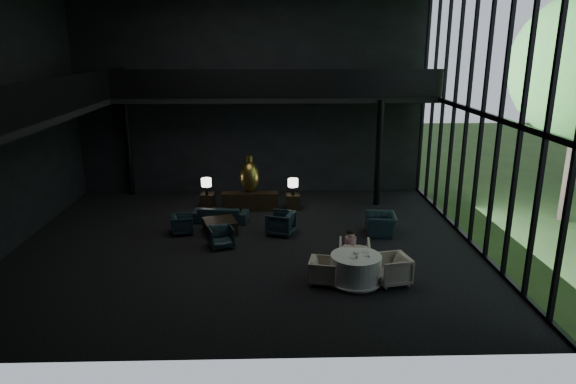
{
  "coord_description": "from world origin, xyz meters",
  "views": [
    {
      "loc": [
        0.84,
        -14.79,
        5.97
      ],
      "look_at": [
        1.28,
        0.5,
        1.54
      ],
      "focal_mm": 32.0,
      "sensor_mm": 36.0,
      "label": 1
    }
  ],
  "objects_px": {
    "console": "(250,201)",
    "dining_chair_north": "(354,251)",
    "side_table_right": "(293,202)",
    "lounge_armchair_east": "(281,221)",
    "coffee_table": "(220,226)",
    "bronze_urn": "(250,176)",
    "dining_table": "(356,271)",
    "window_armchair": "(381,221)",
    "table_lamp_right": "(293,183)",
    "child": "(351,241)",
    "dining_chair_east": "(392,267)",
    "dining_chair_west": "(323,271)",
    "table_lamp_left": "(206,183)",
    "lounge_armchair_west": "(182,225)",
    "side_table_left": "(208,201)",
    "lounge_armchair_south": "(221,237)",
    "sofa": "(220,212)"
  },
  "relations": [
    {
      "from": "bronze_urn",
      "to": "lounge_armchair_east",
      "type": "xyz_separation_m",
      "value": [
        1.11,
        -2.74,
        -0.81
      ]
    },
    {
      "from": "lounge_armchair_west",
      "to": "child",
      "type": "distance_m",
      "value": 5.81
    },
    {
      "from": "console",
      "to": "dining_chair_north",
      "type": "height_order",
      "value": "dining_chair_north"
    },
    {
      "from": "table_lamp_right",
      "to": "console",
      "type": "bearing_deg",
      "value": 179.43
    },
    {
      "from": "table_lamp_right",
      "to": "lounge_armchair_east",
      "type": "height_order",
      "value": "table_lamp_right"
    },
    {
      "from": "side_table_left",
      "to": "table_lamp_right",
      "type": "bearing_deg",
      "value": -4.91
    },
    {
      "from": "window_armchair",
      "to": "lounge_armchair_west",
      "type": "bearing_deg",
      "value": -86.91
    },
    {
      "from": "dining_table",
      "to": "lounge_armchair_east",
      "type": "bearing_deg",
      "value": 117.87
    },
    {
      "from": "lounge_armchair_east",
      "to": "window_armchair",
      "type": "xyz_separation_m",
      "value": [
        3.25,
        -0.09,
        0.0
      ]
    },
    {
      "from": "coffee_table",
      "to": "dining_chair_north",
      "type": "relative_size",
      "value": 1.06
    },
    {
      "from": "bronze_urn",
      "to": "dining_chair_west",
      "type": "height_order",
      "value": "bronze_urn"
    },
    {
      "from": "bronze_urn",
      "to": "side_table_right",
      "type": "relative_size",
      "value": 2.43
    },
    {
      "from": "table_lamp_right",
      "to": "sofa",
      "type": "height_order",
      "value": "table_lamp_right"
    },
    {
      "from": "lounge_armchair_south",
      "to": "table_lamp_right",
      "type": "bearing_deg",
      "value": 38.93
    },
    {
      "from": "side_table_left",
      "to": "dining_table",
      "type": "xyz_separation_m",
      "value": [
        4.59,
        -6.41,
        0.04
      ]
    },
    {
      "from": "lounge_armchair_east",
      "to": "window_armchair",
      "type": "relative_size",
      "value": 0.87
    },
    {
      "from": "bronze_urn",
      "to": "table_lamp_right",
      "type": "distance_m",
      "value": 1.63
    },
    {
      "from": "window_armchair",
      "to": "dining_chair_east",
      "type": "height_order",
      "value": "dining_chair_east"
    },
    {
      "from": "dining_chair_west",
      "to": "table_lamp_left",
      "type": "bearing_deg",
      "value": 43.32
    },
    {
      "from": "table_lamp_right",
      "to": "dining_chair_east",
      "type": "height_order",
      "value": "table_lamp_right"
    },
    {
      "from": "side_table_left",
      "to": "dining_chair_west",
      "type": "xyz_separation_m",
      "value": [
        3.75,
        -6.4,
        0.05
      ]
    },
    {
      "from": "lounge_armchair_west",
      "to": "window_armchair",
      "type": "relative_size",
      "value": 0.6
    },
    {
      "from": "side_table_right",
      "to": "lounge_armchair_east",
      "type": "distance_m",
      "value": 2.73
    },
    {
      "from": "lounge_armchair_east",
      "to": "coffee_table",
      "type": "relative_size",
      "value": 0.88
    },
    {
      "from": "coffee_table",
      "to": "dining_chair_east",
      "type": "height_order",
      "value": "dining_chair_east"
    },
    {
      "from": "console",
      "to": "child",
      "type": "bearing_deg",
      "value": -60.21
    },
    {
      "from": "table_lamp_left",
      "to": "side_table_left",
      "type": "bearing_deg",
      "value": 90.0
    },
    {
      "from": "dining_table",
      "to": "window_armchair",
      "type": "bearing_deg",
      "value": 68.46
    },
    {
      "from": "table_lamp_left",
      "to": "lounge_armchair_west",
      "type": "height_order",
      "value": "table_lamp_left"
    },
    {
      "from": "table_lamp_left",
      "to": "dining_chair_north",
      "type": "relative_size",
      "value": 0.66
    },
    {
      "from": "sofa",
      "to": "dining_table",
      "type": "bearing_deg",
      "value": 136.29
    },
    {
      "from": "side_table_right",
      "to": "coffee_table",
      "type": "bearing_deg",
      "value": -134.83
    },
    {
      "from": "console",
      "to": "table_lamp_right",
      "type": "bearing_deg",
      "value": -0.57
    },
    {
      "from": "dining_chair_west",
      "to": "child",
      "type": "relative_size",
      "value": 1.02
    },
    {
      "from": "dining_chair_west",
      "to": "coffee_table",
      "type": "bearing_deg",
      "value": 51.4
    },
    {
      "from": "sofa",
      "to": "coffee_table",
      "type": "bearing_deg",
      "value": 101.74
    },
    {
      "from": "dining_chair_north",
      "to": "dining_chair_west",
      "type": "distance_m",
      "value": 1.33
    },
    {
      "from": "console",
      "to": "table_lamp_left",
      "type": "relative_size",
      "value": 3.34
    },
    {
      "from": "side_table_right",
      "to": "table_lamp_right",
      "type": "distance_m",
      "value": 0.74
    },
    {
      "from": "child",
      "to": "lounge_armchair_east",
      "type": "bearing_deg",
      "value": -54.33
    },
    {
      "from": "side_table_right",
      "to": "dining_chair_east",
      "type": "bearing_deg",
      "value": -69.81
    },
    {
      "from": "coffee_table",
      "to": "lounge_armchair_west",
      "type": "bearing_deg",
      "value": -179.09
    },
    {
      "from": "bronze_urn",
      "to": "coffee_table",
      "type": "height_order",
      "value": "bronze_urn"
    },
    {
      "from": "table_lamp_left",
      "to": "lounge_armchair_south",
      "type": "xyz_separation_m",
      "value": [
        0.87,
        -3.74,
        -0.69
      ]
    },
    {
      "from": "lounge_armchair_west",
      "to": "coffee_table",
      "type": "distance_m",
      "value": 1.22
    },
    {
      "from": "side_table_right",
      "to": "dining_chair_west",
      "type": "height_order",
      "value": "dining_chair_west"
    },
    {
      "from": "side_table_left",
      "to": "lounge_armchair_east",
      "type": "xyz_separation_m",
      "value": [
        2.71,
        -2.85,
        0.15
      ]
    },
    {
      "from": "lounge_armchair_west",
      "to": "dining_chair_east",
      "type": "distance_m",
      "value": 7.11
    },
    {
      "from": "sofa",
      "to": "child",
      "type": "xyz_separation_m",
      "value": [
        3.95,
        -3.91,
        0.44
      ]
    },
    {
      "from": "table_lamp_left",
      "to": "side_table_right",
      "type": "relative_size",
      "value": 1.12
    }
  ]
}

